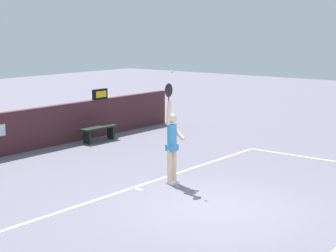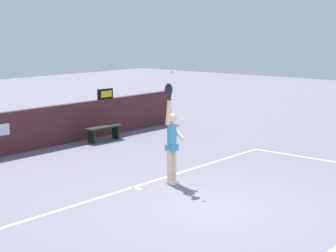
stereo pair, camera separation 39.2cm
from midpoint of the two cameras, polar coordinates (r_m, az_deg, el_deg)
The scene contains 7 objects.
ground_plane at distance 12.25m, azimuth 5.63°, elevation -8.32°, with size 60.00×60.00×0.00m, color slate.
court_lines at distance 12.13m, azimuth 6.55°, elevation -8.52°, with size 11.47×5.47×0.00m.
back_wall at distance 17.60m, azimuth -15.81°, elevation -0.79°, with size 15.60×0.22×1.32m.
speed_display at distance 20.11m, azimuth -5.87°, elevation 3.28°, with size 0.65×0.14×0.36m.
tennis_player at distance 13.77m, azimuth 1.21°, elevation -1.67°, with size 0.45×0.50×2.53m.
tennis_ball at distance 13.46m, azimuth 1.21°, elevation 5.53°, with size 0.07×0.07×0.07m.
courtside_bench_far at distance 19.24m, azimuth -6.00°, elevation -0.42°, with size 1.44×0.42×0.50m.
Camera 2 is at (-9.48, -6.72, 3.84)m, focal length 59.79 mm.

